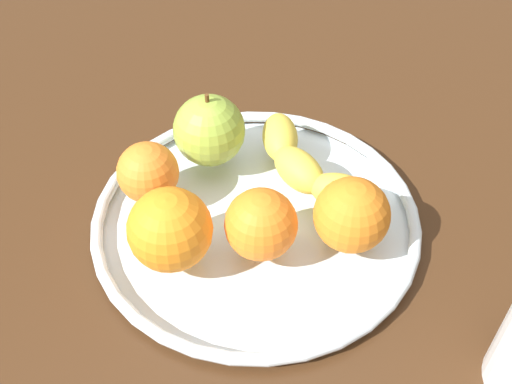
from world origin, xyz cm
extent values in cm
cube|color=#412714|center=(0.00, 0.00, -2.00)|extent=(157.48, 157.48, 4.00)
cylinder|color=silver|center=(0.00, 0.00, 0.30)|extent=(31.22, 31.22, 0.60)
torus|color=silver|center=(0.00, 0.00, 1.20)|extent=(32.52, 32.52, 1.20)
ellipsoid|color=yellow|center=(-4.13, 8.56, 3.69)|extent=(7.41, 7.39, 3.77)
ellipsoid|color=yellow|center=(0.51, 6.01, 3.69)|extent=(7.37, 5.17, 3.77)
ellipsoid|color=yellow|center=(5.80, 6.29, 3.69)|extent=(7.56, 5.74, 3.77)
ellipsoid|color=brown|center=(8.65, 7.27, 3.69)|extent=(2.75, 3.15, 2.64)
sphere|color=#91B23C|center=(-8.99, 2.90, 5.56)|extent=(7.51, 7.51, 7.51)
cylinder|color=#593819|center=(-8.99, 2.90, 9.51)|extent=(0.44, 0.44, 1.20)
sphere|color=orange|center=(-9.66, -5.06, 4.87)|extent=(6.14, 6.14, 6.14)
sphere|color=orange|center=(3.22, -2.98, 5.15)|extent=(6.71, 6.71, 6.71)
sphere|color=orange|center=(8.78, 3.18, 5.33)|extent=(7.07, 7.07, 7.07)
sphere|color=orange|center=(-2.13, -9.08, 5.64)|extent=(7.68, 7.68, 7.68)
camera|label=1|loc=(27.31, -31.03, 47.90)|focal=44.09mm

